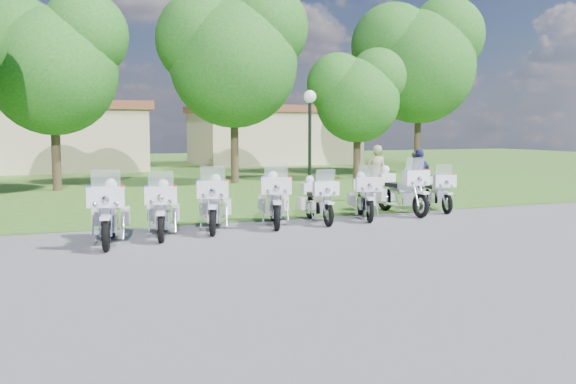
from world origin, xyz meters
name	(u,v)px	position (x,y,z in m)	size (l,w,h in m)	color
ground	(303,238)	(0.00, 0.00, 0.00)	(100.00, 100.00, 0.00)	#5A595F
grass_lawn	(125,169)	(0.00, 27.00, 0.00)	(100.00, 48.00, 0.01)	#316720
motorcycle_0	(109,212)	(-4.15, 1.06, 0.70)	(1.11, 2.46, 1.67)	black
motorcycle_1	(163,208)	(-2.88, 1.56, 0.65)	(1.11, 2.29, 1.56)	black
motorcycle_2	(215,202)	(-1.50, 2.00, 0.68)	(1.28, 2.34, 1.63)	black
motorcycle_3	(274,198)	(0.17, 2.19, 0.69)	(1.29, 2.38, 1.66)	black
motorcycle_4	(317,199)	(1.43, 2.24, 0.61)	(0.87, 2.18, 1.47)	black
motorcycle_5	(364,195)	(2.97, 2.41, 0.64)	(1.25, 2.19, 1.54)	black
motorcycle_6	(399,190)	(4.39, 2.85, 0.71)	(0.86, 2.52, 1.69)	black
motorcycle_7	(435,191)	(5.82, 3.07, 0.61)	(1.00, 2.14, 1.45)	black
lamp_post	(310,117)	(3.43, 7.13, 2.92)	(0.44, 0.44, 3.83)	black
tree_1	(52,59)	(-4.62, 14.22, 5.26)	(5.97, 5.09, 7.96)	#38281C
tree_2	(232,51)	(3.12, 14.87, 5.97)	(6.77, 5.78, 9.03)	#38281C
tree_3	(357,92)	(9.52, 14.90, 4.28)	(4.86, 4.15, 6.48)	#38281C
tree_4	(418,56)	(15.11, 17.97, 6.59)	(7.47, 6.38, 9.96)	#38281C
building_west	(18,136)	(-6.00, 28.00, 2.07)	(14.56, 8.32, 4.10)	#C3B58D
building_east	(273,135)	(11.00, 30.00, 2.07)	(11.44, 7.28, 4.10)	#C3B58D
bystander_a	(376,174)	(5.33, 5.79, 0.97)	(0.71, 0.46, 1.94)	tan
bystander_b	(416,177)	(6.55, 5.22, 0.86)	(0.83, 0.65, 1.72)	slate
bystander_c	(420,176)	(6.46, 4.84, 0.91)	(1.06, 0.44, 1.82)	navy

